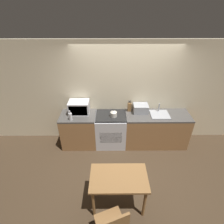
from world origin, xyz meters
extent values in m
plane|color=#3D2D1E|center=(0.00, 0.00, 0.00)|extent=(16.00, 16.00, 0.00)
cube|color=beige|center=(0.00, 0.95, 1.30)|extent=(10.00, 0.06, 2.60)
cube|color=olive|center=(-1.17, 0.61, 0.43)|extent=(0.87, 0.62, 0.86)
cube|color=#474442|center=(-1.17, 0.61, 0.88)|extent=(0.87, 0.62, 0.04)
cube|color=olive|center=(0.81, 0.61, 0.43)|extent=(1.59, 0.62, 0.86)
cube|color=#474442|center=(0.81, 0.61, 0.88)|extent=(1.59, 0.62, 0.04)
cube|color=silver|center=(-0.36, 0.61, 0.43)|extent=(0.75, 0.62, 0.86)
cube|color=black|center=(-0.36, 0.61, 0.88)|extent=(0.72, 0.57, 0.04)
cube|color=black|center=(-0.36, 0.31, 0.43)|extent=(0.54, 0.02, 0.32)
cylinder|color=beige|center=(-0.29, 0.56, 0.96)|extent=(0.16, 0.16, 0.12)
cone|color=beige|center=(-0.29, 0.56, 1.05)|extent=(0.15, 0.15, 0.05)
sphere|color=black|center=(-0.29, 0.56, 1.08)|extent=(0.03, 0.03, 0.03)
cube|color=silver|center=(-1.14, 0.73, 1.06)|extent=(0.50, 0.35, 0.32)
cube|color=black|center=(-1.14, 0.55, 1.06)|extent=(0.44, 0.01, 0.26)
cylinder|color=silver|center=(-1.30, 0.41, 0.99)|extent=(0.08, 0.08, 0.18)
cylinder|color=silver|center=(-1.30, 0.41, 1.12)|extent=(0.03, 0.03, 0.07)
cube|color=brown|center=(0.11, 0.80, 1.01)|extent=(0.09, 0.07, 0.23)
cylinder|color=black|center=(0.09, 0.80, 1.16)|extent=(0.01, 0.01, 0.07)
cylinder|color=black|center=(0.11, 0.80, 1.16)|extent=(0.01, 0.01, 0.07)
cylinder|color=black|center=(0.13, 0.80, 1.16)|extent=(0.01, 0.01, 0.07)
cube|color=#999BA0|center=(0.39, 0.76, 1.00)|extent=(0.36, 0.29, 0.21)
cube|color=black|center=(0.39, 0.62, 1.00)|extent=(0.32, 0.01, 0.17)
cube|color=#999BA0|center=(0.85, 0.61, 0.91)|extent=(0.45, 0.41, 0.02)
cylinder|color=#999BA0|center=(0.85, 0.76, 1.03)|extent=(0.03, 0.03, 0.22)
cube|color=brown|center=(-0.22, -1.06, 0.71)|extent=(0.98, 0.60, 0.04)
cylinder|color=brown|center=(-0.65, -1.30, 0.35)|extent=(0.05, 0.05, 0.69)
cylinder|color=brown|center=(0.21, -1.30, 0.35)|extent=(0.05, 0.05, 0.69)
cylinder|color=brown|center=(-0.65, -0.83, 0.35)|extent=(0.05, 0.05, 0.69)
cylinder|color=brown|center=(0.21, -0.83, 0.35)|extent=(0.05, 0.05, 0.69)
cube|color=brown|center=(-0.36, -1.66, 0.42)|extent=(0.54, 0.54, 0.04)
cylinder|color=brown|center=(-0.59, -1.55, 0.21)|extent=(0.04, 0.04, 0.42)
cylinder|color=brown|center=(-0.26, -1.43, 0.21)|extent=(0.04, 0.04, 0.42)
camera|label=1|loc=(-0.35, -2.98, 3.23)|focal=28.00mm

